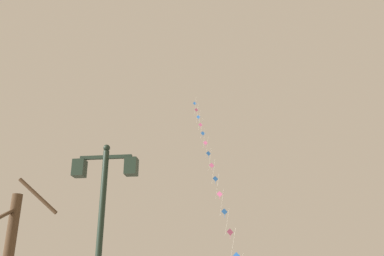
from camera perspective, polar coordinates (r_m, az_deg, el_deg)
twin_lantern_lamp_post at (r=9.90m, az=-11.95°, el=-10.46°), size 1.52×0.28×4.90m
kite_train at (r=33.00m, az=2.63°, el=-4.93°), size 5.31×21.92×21.22m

